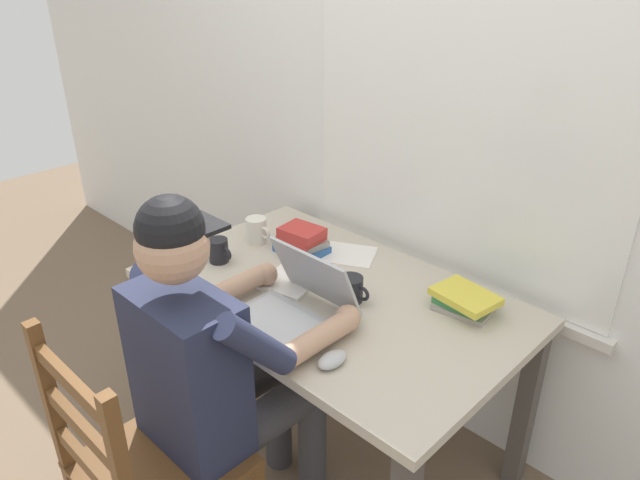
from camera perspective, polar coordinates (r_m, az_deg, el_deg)
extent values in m
plane|color=brown|center=(2.50, 0.81, -19.22)|extent=(8.00, 8.00, 0.00)
cube|color=silver|center=(2.18, 10.12, 13.16)|extent=(6.00, 0.04, 2.60)
cube|color=white|center=(2.11, 12.88, 9.17)|extent=(1.25, 0.01, 1.00)
cube|color=beige|center=(2.31, 11.51, -3.26)|extent=(1.31, 0.06, 0.04)
cube|color=#BCB29E|center=(2.05, 0.94, -5.46)|extent=(1.31, 0.81, 0.03)
cube|color=#4C4742|center=(2.48, -15.44, -10.27)|extent=(0.06, 0.06, 0.68)
cube|color=#4C4742|center=(2.82, -3.11, -4.31)|extent=(0.06, 0.06, 0.68)
cube|color=#4C4742|center=(2.26, 19.20, -15.18)|extent=(0.06, 0.06, 0.68)
cube|color=#232842|center=(1.74, -12.62, -12.35)|extent=(0.34, 0.20, 0.50)
sphere|color=tan|center=(1.52, -14.08, -0.70)|extent=(0.19, 0.19, 0.19)
sphere|color=black|center=(1.50, -14.30, 1.07)|extent=(0.17, 0.17, 0.17)
cube|color=black|center=(1.55, -11.59, 1.43)|extent=(0.13, 0.10, 0.01)
cylinder|color=#38383D|center=(2.04, -8.63, -14.26)|extent=(0.13, 0.40, 0.13)
cylinder|color=#38383D|center=(1.93, -5.18, -16.81)|extent=(0.13, 0.40, 0.13)
cylinder|color=#38383D|center=(2.29, -4.10, -16.45)|extent=(0.10, 0.10, 0.47)
cylinder|color=#38383D|center=(2.19, -0.76, -18.73)|extent=(0.10, 0.10, 0.47)
cylinder|color=#232842|center=(1.83, -14.31, -4.56)|extent=(0.10, 0.24, 0.25)
cylinder|color=tan|center=(1.99, -8.45, -4.63)|extent=(0.07, 0.28, 0.07)
sphere|color=tan|center=(2.06, -5.22, -3.30)|extent=(0.08, 0.08, 0.08)
cylinder|color=#232842|center=(1.55, -6.17, -10.04)|extent=(0.10, 0.24, 0.25)
cylinder|color=tan|center=(1.74, -0.15, -9.47)|extent=(0.07, 0.28, 0.07)
sphere|color=tan|center=(1.83, 2.72, -7.47)|extent=(0.08, 0.08, 0.08)
cube|color=brown|center=(1.87, -15.00, -20.10)|extent=(0.42, 0.42, 0.02)
cube|color=brown|center=(2.22, -12.66, -19.27)|extent=(0.04, 0.04, 0.45)
cube|color=brown|center=(1.52, -18.53, -20.86)|extent=(0.04, 0.04, 0.48)
cube|color=brown|center=(1.79, -24.59, -13.62)|extent=(0.04, 0.04, 0.48)
cube|color=brown|center=(1.73, -21.16, -19.88)|extent=(0.36, 0.02, 0.04)
cube|color=brown|center=(1.63, -21.99, -16.45)|extent=(0.36, 0.02, 0.04)
cube|color=brown|center=(1.55, -22.89, -12.61)|extent=(0.36, 0.02, 0.04)
cube|color=#ADAFB2|center=(1.87, -3.90, -8.14)|extent=(0.33, 0.23, 0.02)
cube|color=silver|center=(1.87, -3.91, -7.90)|extent=(0.29, 0.17, 0.00)
cube|color=#ADAFB2|center=(1.91, -0.47, -3.50)|extent=(0.33, 0.10, 0.21)
cube|color=#4C515B|center=(1.91, -0.47, -3.50)|extent=(0.29, 0.08, 0.17)
ellipsoid|color=#ADAFB2|center=(1.71, 1.17, -11.49)|extent=(0.06, 0.10, 0.03)
cylinder|color=silver|center=(2.37, -6.16, 0.95)|extent=(0.08, 0.08, 0.10)
torus|color=silver|center=(2.33, -5.32, 0.67)|extent=(0.05, 0.01, 0.05)
cylinder|color=black|center=(2.25, -9.78, -1.00)|extent=(0.07, 0.07, 0.09)
torus|color=black|center=(2.21, -9.02, -1.31)|extent=(0.05, 0.01, 0.05)
cylinder|color=black|center=(1.98, 2.96, -4.74)|extent=(0.08, 0.08, 0.09)
torus|color=black|center=(1.95, 4.16, -5.20)|extent=(0.05, 0.01, 0.05)
cube|color=#2D5B9E|center=(2.29, -1.77, -0.87)|extent=(0.20, 0.15, 0.03)
cube|color=gray|center=(2.28, -1.55, -0.28)|extent=(0.16, 0.16, 0.02)
cube|color=#BC332D|center=(2.27, -1.78, 0.27)|extent=(0.16, 0.15, 0.02)
cube|color=#BC332D|center=(2.25, -1.76, 0.80)|extent=(0.17, 0.14, 0.03)
cube|color=gray|center=(2.00, 13.66, -6.38)|extent=(0.20, 0.15, 0.02)
cube|color=#38844C|center=(2.00, 13.87, -5.57)|extent=(0.17, 0.15, 0.03)
cube|color=gold|center=(1.97, 13.87, -5.29)|extent=(0.22, 0.17, 0.02)
cube|color=white|center=(2.10, -2.97, -4.04)|extent=(0.22, 0.22, 0.01)
cube|color=white|center=(2.28, 2.56, -1.36)|extent=(0.27, 0.26, 0.00)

